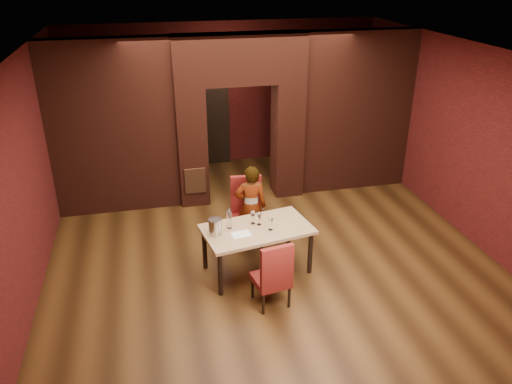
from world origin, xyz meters
TOP-DOWN VIEW (x-y plane):
  - floor at (0.00, 0.00)m, footprint 8.00×8.00m
  - ceiling at (0.00, 0.00)m, footprint 7.00×8.00m
  - wall_back at (0.00, 4.00)m, footprint 7.00×0.04m
  - wall_front at (0.00, -4.00)m, footprint 7.00×0.04m
  - wall_left at (-3.50, 0.00)m, footprint 0.04×8.00m
  - wall_right at (3.50, 0.00)m, footprint 0.04×8.00m
  - pillar_left at (-0.95, 2.00)m, footprint 0.55×0.55m
  - pillar_right at (0.95, 2.00)m, footprint 0.55×0.55m
  - lintel at (0.00, 2.00)m, footprint 2.45×0.55m
  - wing_wall_left at (-2.36, 2.00)m, footprint 2.28×0.35m
  - wing_wall_right at (2.36, 2.00)m, footprint 2.28×0.35m
  - vent_panel at (-0.95, 1.71)m, footprint 0.40×0.03m
  - rear_door at (-0.40, 3.94)m, footprint 0.90×0.08m
  - rear_door_frame at (-0.40, 3.90)m, footprint 1.02×0.04m
  - dining_table at (-0.29, -0.69)m, footprint 1.74×1.16m
  - chair_far at (-0.26, 0.17)m, footprint 0.56×0.56m
  - chair_near at (-0.29, -1.52)m, footprint 0.53×0.53m
  - person_seated at (-0.22, 0.08)m, footprint 0.56×0.41m
  - wine_glass_a at (-0.32, -0.55)m, footprint 0.08×0.08m
  - wine_glass_b at (-0.24, -0.60)m, footprint 0.08×0.08m
  - wine_glass_c at (-0.11, -0.79)m, footprint 0.08×0.08m
  - tasting_sheet at (-0.56, -0.83)m, footprint 0.30×0.23m
  - wine_bucket at (-0.93, -0.73)m, footprint 0.20×0.20m
  - water_bottle at (-0.70, -0.60)m, footprint 0.07×0.07m
  - potted_plant at (0.41, 0.31)m, footprint 0.47×0.47m

SIDE VIEW (x-z plane):
  - floor at x=0.00m, z-range 0.00..0.00m
  - potted_plant at x=0.41m, z-range 0.00..0.39m
  - dining_table at x=-0.29m, z-range 0.00..0.75m
  - chair_near at x=-0.29m, z-range 0.00..1.02m
  - vent_panel at x=-0.95m, z-range 0.30..0.80m
  - chair_far at x=-0.26m, z-range 0.00..1.14m
  - person_seated at x=-0.22m, z-range 0.00..1.43m
  - tasting_sheet at x=-0.56m, z-range 0.75..0.76m
  - wine_glass_c at x=-0.11m, z-range 0.75..0.95m
  - wine_glass_a at x=-0.32m, z-range 0.75..0.95m
  - wine_glass_b at x=-0.24m, z-range 0.75..0.95m
  - wine_bucket at x=-0.93m, z-range 0.75..0.99m
  - water_bottle at x=-0.70m, z-range 0.75..1.06m
  - rear_door at x=-0.40m, z-range 0.00..2.10m
  - rear_door_frame at x=-0.40m, z-range -0.06..2.16m
  - pillar_left at x=-0.95m, z-range 0.00..2.30m
  - pillar_right at x=0.95m, z-range 0.00..2.30m
  - wall_back at x=0.00m, z-range 0.00..3.20m
  - wall_front at x=0.00m, z-range 0.00..3.20m
  - wall_left at x=-3.50m, z-range 0.00..3.20m
  - wall_right at x=3.50m, z-range 0.00..3.20m
  - wing_wall_left at x=-2.36m, z-range 0.00..3.20m
  - wing_wall_right at x=2.36m, z-range 0.00..3.20m
  - lintel at x=0.00m, z-range 2.30..3.20m
  - ceiling at x=0.00m, z-range 3.18..3.22m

